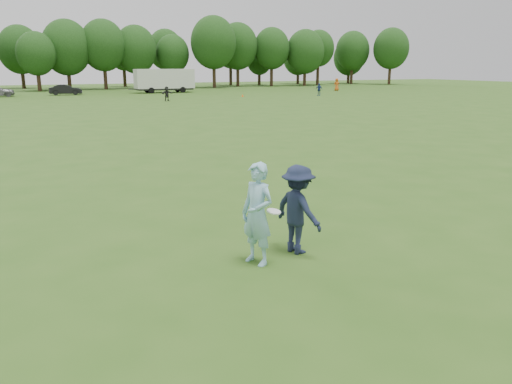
% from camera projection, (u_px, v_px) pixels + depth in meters
% --- Properties ---
extents(ground, '(200.00, 200.00, 0.00)m').
position_uv_depth(ground, '(304.00, 248.00, 10.33)').
color(ground, '#2E5417').
rests_on(ground, ground).
extents(thrower, '(0.70, 0.84, 1.96)m').
position_uv_depth(thrower, '(257.00, 214.00, 9.33)').
color(thrower, '#8AC2D6').
rests_on(thrower, ground).
extents(defender, '(0.93, 1.29, 1.80)m').
position_uv_depth(defender, '(298.00, 209.00, 9.92)').
color(defender, '#1A223A').
rests_on(defender, ground).
extents(player_far_b, '(0.85, 0.93, 1.52)m').
position_uv_depth(player_far_b, '(319.00, 89.00, 62.21)').
color(player_far_b, navy).
rests_on(player_far_b, ground).
extents(player_far_c, '(1.00, 0.76, 1.83)m').
position_uv_depth(player_far_c, '(337.00, 85.00, 74.20)').
color(player_far_c, '#CE5818').
rests_on(player_far_c, ground).
extents(player_far_d, '(1.49, 0.86, 1.53)m').
position_uv_depth(player_far_d, '(167.00, 94.00, 52.69)').
color(player_far_d, black).
rests_on(player_far_d, ground).
extents(car_f, '(4.12, 1.82, 1.32)m').
position_uv_depth(car_f, '(66.00, 90.00, 63.58)').
color(car_f, black).
rests_on(car_f, ground).
extents(field_cone, '(0.28, 0.28, 0.30)m').
position_uv_depth(field_cone, '(243.00, 96.00, 60.14)').
color(field_cone, '#ED550C').
rests_on(field_cone, ground).
extents(disc_in_play, '(0.33, 0.33, 0.09)m').
position_uv_depth(disc_in_play, '(274.00, 211.00, 9.24)').
color(disc_in_play, white).
rests_on(disc_in_play, ground).
extents(cargo_trailer, '(9.00, 2.75, 3.20)m').
position_uv_depth(cargo_trailer, '(164.00, 80.00, 68.83)').
color(cargo_trailer, silver).
rests_on(cargo_trailer, ground).
extents(treeline, '(130.35, 18.39, 11.74)m').
position_uv_depth(treeline, '(65.00, 48.00, 77.21)').
color(treeline, '#332114').
rests_on(treeline, ground).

